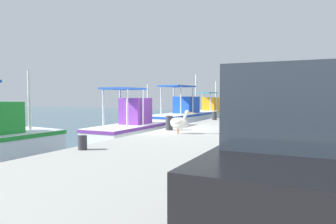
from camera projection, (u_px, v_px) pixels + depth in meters
quay_pier at (300, 148)px, 10.01m from camera, size 36.00×10.00×0.80m
fishing_boat_third at (130, 128)px, 13.43m from camera, size 4.62×1.83×2.64m
fishing_boat_fourth at (182, 118)px, 19.14m from camera, size 6.03×2.23×3.55m
fishing_boat_fifth at (209, 113)px, 25.21m from camera, size 6.12×1.99×3.35m
pelican at (179, 122)px, 10.43m from camera, size 0.46×0.97×0.82m
fisherman_standing at (263, 101)px, 18.74m from camera, size 0.60×0.32×1.76m
parked_car at (325, 154)px, 3.17m from camera, size 4.14×1.95×1.57m
mooring_bollard_nearest at (83, 142)px, 7.40m from camera, size 0.22×0.22×0.35m
mooring_bollard_second at (169, 123)px, 11.55m from camera, size 0.27×0.27×0.54m
mooring_bollard_third at (214, 116)px, 16.34m from camera, size 0.26×0.26×0.45m
mooring_bollard_fourth at (245, 110)px, 22.60m from camera, size 0.25×0.25×0.42m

